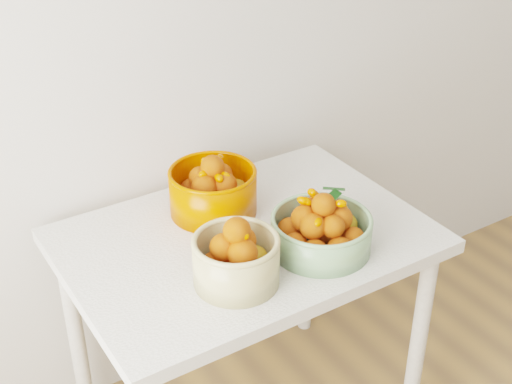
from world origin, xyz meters
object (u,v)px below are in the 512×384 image
table (246,262)px  bowl_cream (236,258)px  bowl_orange (213,190)px  bowl_green (321,230)px

table → bowl_cream: size_ratio=3.69×
table → bowl_cream: 0.27m
table → bowl_orange: 0.23m
table → bowl_green: bearing=-50.7°
bowl_cream → bowl_orange: 0.35m
table → bowl_orange: size_ratio=2.94×
table → bowl_green: bowl_green is taller
table → bowl_green: 0.27m
bowl_green → bowl_orange: (-0.15, 0.32, 0.01)m
table → bowl_green: (0.14, -0.17, 0.16)m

